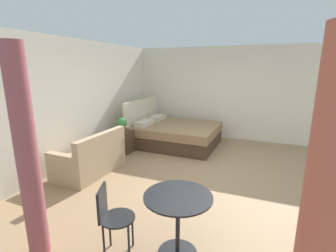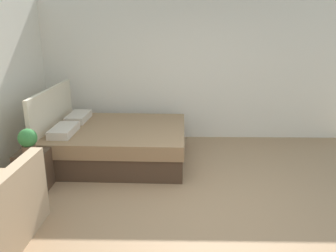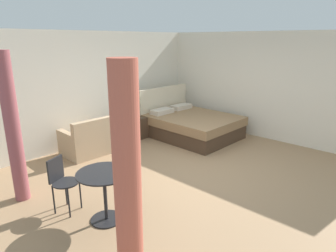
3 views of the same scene
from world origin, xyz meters
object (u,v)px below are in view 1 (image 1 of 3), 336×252
at_px(couch, 91,159).
at_px(cafe_chair_near_window, 111,214).
at_px(bed, 174,133).
at_px(nightstand, 124,141).
at_px(balcony_table, 178,214).
at_px(potted_plant, 122,124).

bearing_deg(couch, cafe_chair_near_window, -135.68).
relative_size(bed, nightstand, 4.08).
bearing_deg(nightstand, couch, -177.96).
distance_m(couch, balcony_table, 2.80).
bearing_deg(potted_plant, bed, -38.97).
distance_m(bed, couch, 2.54).
relative_size(bed, balcony_table, 2.96).
height_order(couch, balcony_table, couch).
distance_m(nightstand, potted_plant, 0.48).
distance_m(bed, nightstand, 1.41).
xyz_separation_m(couch, cafe_chair_near_window, (-1.73, -1.69, 0.23)).
relative_size(nightstand, cafe_chair_near_window, 0.66).
height_order(potted_plant, cafe_chair_near_window, potted_plant).
height_order(balcony_table, cafe_chair_near_window, cafe_chair_near_window).
xyz_separation_m(couch, balcony_table, (-1.46, -2.38, 0.24)).
relative_size(bed, couch, 1.59).
height_order(bed, nightstand, bed).
relative_size(couch, cafe_chair_near_window, 1.69).
distance_m(couch, potted_plant, 1.31).
bearing_deg(bed, couch, 159.44).
bearing_deg(bed, cafe_chair_near_window, -168.97).
bearing_deg(nightstand, potted_plant, -175.41).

